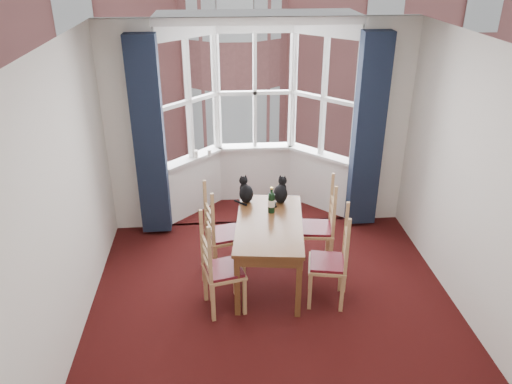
{
  "coord_description": "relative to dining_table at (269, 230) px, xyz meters",
  "views": [
    {
      "loc": [
        -0.54,
        -4.0,
        3.54
      ],
      "look_at": [
        -0.14,
        1.05,
        1.05
      ],
      "focal_mm": 35.0,
      "sensor_mm": 36.0,
      "label": 1
    }
  ],
  "objects": [
    {
      "name": "wine_bottle",
      "position": [
        0.05,
        0.24,
        0.24
      ],
      "size": [
        0.08,
        0.08,
        0.32
      ],
      "color": "black",
      "rests_on": "dining_table"
    },
    {
      "name": "wall_back_pier_right",
      "position": [
        1.66,
        1.42,
        0.73
      ],
      "size": [
        0.7,
        0.12,
        2.8
      ],
      "primitive_type": "cube",
      "color": "silver",
      "rests_on": "floor"
    },
    {
      "name": "cat_right",
      "position": [
        0.19,
        0.5,
        0.22
      ],
      "size": [
        0.24,
        0.28,
        0.33
      ],
      "color": "black",
      "rests_on": "dining_table"
    },
    {
      "name": "chair_left_far",
      "position": [
        -0.59,
        0.24,
        -0.2
      ],
      "size": [
        0.49,
        0.5,
        0.92
      ],
      "color": "tan",
      "rests_on": "floor"
    },
    {
      "name": "bay_window",
      "position": [
        0.01,
        1.92,
        0.73
      ],
      "size": [
        2.76,
        0.94,
        2.8
      ],
      "color": "white",
      "rests_on": "floor"
    },
    {
      "name": "wall_back_pier_left",
      "position": [
        -1.64,
        1.42,
        0.73
      ],
      "size": [
        0.7,
        0.12,
        2.8
      ],
      "primitive_type": "cube",
      "color": "silver",
      "rests_on": "floor"
    },
    {
      "name": "floor",
      "position": [
        0.01,
        -0.83,
        -0.67
      ],
      "size": [
        4.5,
        4.5,
        0.0
      ],
      "primitive_type": "plane",
      "color": "black",
      "rests_on": "ground"
    },
    {
      "name": "cat_left",
      "position": [
        -0.23,
        0.55,
        0.22
      ],
      "size": [
        0.24,
        0.27,
        0.33
      ],
      "color": "black",
      "rests_on": "dining_table"
    },
    {
      "name": "candle_tall",
      "position": [
        -0.86,
        1.77,
        0.25
      ],
      "size": [
        0.06,
        0.06,
        0.1
      ],
      "primitive_type": "cylinder",
      "color": "white",
      "rests_on": "bay_window"
    },
    {
      "name": "dining_table",
      "position": [
        0.0,
        0.0,
        0.0
      ],
      "size": [
        0.9,
        1.46,
        0.77
      ],
      "color": "brown",
      "rests_on": "floor"
    },
    {
      "name": "chair_left_near",
      "position": [
        -0.62,
        -0.49,
        -0.2
      ],
      "size": [
        0.49,
        0.5,
        0.92
      ],
      "color": "tan",
      "rests_on": "floor"
    },
    {
      "name": "wall_right",
      "position": [
        2.01,
        -0.83,
        0.73
      ],
      "size": [
        0.0,
        4.5,
        4.5
      ],
      "primitive_type": "plane",
      "rotation": [
        1.57,
        0.0,
        -1.57
      ],
      "color": "silver",
      "rests_on": "floor"
    },
    {
      "name": "candle_short",
      "position": [
        -0.67,
        1.8,
        0.25
      ],
      "size": [
        0.06,
        0.06,
        0.1
      ],
      "primitive_type": "cylinder",
      "color": "white",
      "rests_on": "bay_window"
    },
    {
      "name": "chair_right_far",
      "position": [
        0.7,
        0.3,
        -0.2
      ],
      "size": [
        0.45,
        0.47,
        0.92
      ],
      "color": "tan",
      "rests_on": "floor"
    },
    {
      "name": "chair_right_near",
      "position": [
        0.68,
        -0.44,
        -0.2
      ],
      "size": [
        0.47,
        0.49,
        0.92
      ],
      "color": "tan",
      "rests_on": "floor"
    },
    {
      "name": "street",
      "position": [
        0.01,
        31.42,
        -6.67
      ],
      "size": [
        80.0,
        80.0,
        0.0
      ],
      "primitive_type": "plane",
      "color": "#333335",
      "rests_on": "ground"
    },
    {
      "name": "tenement_building",
      "position": [
        0.01,
        13.18,
        0.93
      ],
      "size": [
        18.4,
        7.8,
        15.2
      ],
      "color": "#AD5F59",
      "rests_on": "street"
    },
    {
      "name": "ceiling",
      "position": [
        0.01,
        -0.83,
        2.13
      ],
      "size": [
        4.5,
        4.5,
        0.0
      ],
      "primitive_type": "plane",
      "rotation": [
        3.14,
        0.0,
        0.0
      ],
      "color": "white",
      "rests_on": "floor"
    },
    {
      "name": "wall_left",
      "position": [
        -1.99,
        -0.83,
        0.73
      ],
      "size": [
        0.0,
        4.5,
        4.5
      ],
      "primitive_type": "plane",
      "rotation": [
        1.57,
        0.0,
        1.57
      ],
      "color": "silver",
      "rests_on": "floor"
    },
    {
      "name": "curtain_right",
      "position": [
        1.43,
        1.24,
        0.68
      ],
      "size": [
        0.38,
        0.22,
        2.6
      ],
      "primitive_type": "cube",
      "color": "#161F32",
      "rests_on": "floor"
    },
    {
      "name": "curtain_left",
      "position": [
        -1.41,
        1.24,
        0.68
      ],
      "size": [
        0.38,
        0.22,
        2.6
      ],
      "primitive_type": "cube",
      "color": "#161F32",
      "rests_on": "floor"
    }
  ]
}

